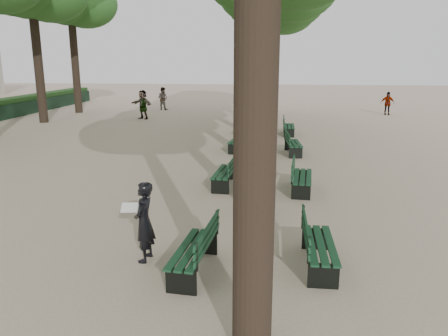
# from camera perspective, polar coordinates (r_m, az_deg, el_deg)

# --- Properties ---
(ground) EXTENTS (120.00, 120.00, 0.00)m
(ground) POSITION_cam_1_polar(r_m,az_deg,el_deg) (8.21, -6.56, -13.20)
(ground) COLOR tan
(ground) RESTS_ON ground
(bench_left_0) EXTENTS (0.74, 1.85, 0.92)m
(bench_left_0) POSITION_cam_1_polar(r_m,az_deg,el_deg) (8.02, -4.00, -11.65)
(bench_left_0) COLOR black
(bench_left_0) RESTS_ON ground
(bench_left_1) EXTENTS (0.72, 1.84, 0.92)m
(bench_left_1) POSITION_cam_1_polar(r_m,az_deg,el_deg) (13.14, 0.13, -1.26)
(bench_left_1) COLOR black
(bench_left_1) RESTS_ON ground
(bench_left_2) EXTENTS (0.79, 1.86, 0.92)m
(bench_left_2) POSITION_cam_1_polar(r_m,az_deg,el_deg) (18.30, 1.85, 3.11)
(bench_left_2) COLOR black
(bench_left_2) RESTS_ON ground
(bench_left_3) EXTENTS (0.58, 1.80, 0.92)m
(bench_left_3) POSITION_cam_1_polar(r_m,az_deg,el_deg) (22.51, 2.66, 5.17)
(bench_left_3) COLOR black
(bench_left_3) RESTS_ON ground
(bench_right_0) EXTENTS (0.58, 1.80, 0.92)m
(bench_right_0) POSITION_cam_1_polar(r_m,az_deg,el_deg) (8.36, 12.32, -10.83)
(bench_right_0) COLOR black
(bench_right_0) RESTS_ON ground
(bench_right_1) EXTENTS (0.73, 1.84, 0.92)m
(bench_right_1) POSITION_cam_1_polar(r_m,az_deg,el_deg) (12.83, 10.13, -1.87)
(bench_right_1) COLOR black
(bench_right_1) RESTS_ON ground
(bench_right_2) EXTENTS (0.71, 1.84, 0.92)m
(bench_right_2) POSITION_cam_1_polar(r_m,az_deg,el_deg) (17.82, 9.03, 2.65)
(bench_right_2) COLOR black
(bench_right_2) RESTS_ON ground
(bench_right_3) EXTENTS (0.61, 1.81, 0.92)m
(bench_right_3) POSITION_cam_1_polar(r_m,az_deg,el_deg) (22.44, 8.46, 5.00)
(bench_right_3) COLOR black
(bench_right_3) RESTS_ON ground
(man_with_map) EXTENTS (0.61, 0.64, 1.55)m
(man_with_map) POSITION_cam_1_polar(r_m,az_deg,el_deg) (8.38, -10.39, -6.93)
(man_with_map) COLOR black
(man_with_map) RESTS_ON ground
(pedestrian_c) EXTENTS (0.95, 0.42, 1.57)m
(pedestrian_c) POSITION_cam_1_polar(r_m,az_deg,el_deg) (32.26, 20.56, 7.91)
(pedestrian_c) COLOR #262628
(pedestrian_c) RESTS_ON ground
(pedestrian_e) EXTENTS (1.67, 1.14, 1.84)m
(pedestrian_e) POSITION_cam_1_polar(r_m,az_deg,el_deg) (28.65, -10.55, 8.16)
(pedestrian_e) COLOR #262628
(pedestrian_e) RESTS_ON ground
(pedestrian_a) EXTENTS (0.88, 0.56, 1.68)m
(pedestrian_a) POSITION_cam_1_polar(r_m,az_deg,el_deg) (33.64, -8.01, 8.98)
(pedestrian_a) COLOR #262628
(pedestrian_a) RESTS_ON ground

